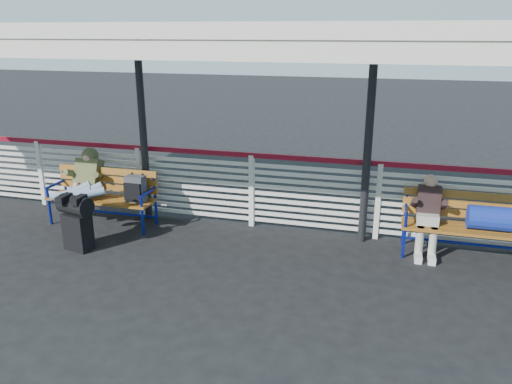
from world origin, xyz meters
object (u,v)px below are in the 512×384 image
(luggage_stack, at_px, (77,221))
(traveler_man, at_px, (82,188))
(companion_person, at_px, (428,214))
(bench_left, at_px, (112,191))
(bench_right, at_px, (479,219))

(luggage_stack, xyz_separation_m, traveler_man, (-0.35, 0.69, 0.25))
(companion_person, bearing_deg, traveler_man, -174.22)
(luggage_stack, distance_m, traveler_man, 0.81)
(luggage_stack, distance_m, bench_left, 1.04)
(bench_right, distance_m, traveler_man, 5.95)
(luggage_stack, bearing_deg, traveler_man, 130.01)
(luggage_stack, height_order, companion_person, companion_person)
(luggage_stack, xyz_separation_m, bench_left, (-0.03, 1.04, 0.13))
(bench_right, bearing_deg, traveler_man, -174.79)
(luggage_stack, relative_size, bench_left, 0.46)
(luggage_stack, relative_size, traveler_man, 0.51)
(bench_left, relative_size, traveler_man, 1.10)
(luggage_stack, distance_m, companion_person, 5.06)
(traveler_man, height_order, companion_person, traveler_man)
(bench_right, xyz_separation_m, companion_person, (-0.67, -0.01, 0.00))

